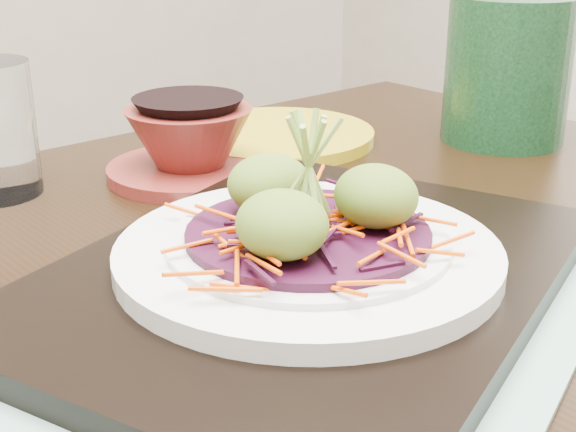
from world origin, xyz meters
TOP-DOWN VIEW (x-y plane):
  - dining_table at (0.00, -0.04)m, footprint 1.13×0.77m
  - placemat at (0.03, -0.08)m, footprint 0.53×0.47m
  - serving_tray at (0.03, -0.08)m, footprint 0.45×0.40m
  - white_plate at (0.03, -0.08)m, footprint 0.25×0.25m
  - cabbage_bed at (0.03, -0.08)m, footprint 0.16×0.16m
  - carrot_julienne at (0.03, -0.08)m, footprint 0.19×0.19m
  - guacamole_scoops at (0.03, -0.08)m, footprint 0.13×0.12m
  - scallion_garnish at (0.03, -0.08)m, footprint 0.06×0.06m
  - terracotta_bowl_set at (0.10, 0.16)m, footprint 0.20×0.20m
  - yellow_plate at (0.23, 0.21)m, footprint 0.27×0.27m
  - green_jar at (0.42, 0.06)m, footprint 0.16×0.16m

SIDE VIEW (x-z plane):
  - dining_table at x=0.00m, z-range 0.25..0.95m
  - placemat at x=0.03m, z-range 0.69..0.69m
  - yellow_plate at x=0.23m, z-range 0.69..0.70m
  - serving_tray at x=0.03m, z-range 0.69..0.71m
  - terracotta_bowl_set at x=0.10m, z-range 0.69..0.75m
  - white_plate at x=0.03m, z-range 0.71..0.73m
  - cabbage_bed at x=0.03m, z-range 0.73..0.74m
  - carrot_julienne at x=0.03m, z-range 0.73..0.75m
  - guacamole_scoops at x=0.03m, z-range 0.73..0.78m
  - green_jar at x=0.42m, z-range 0.69..0.84m
  - scallion_garnish at x=0.03m, z-range 0.73..0.82m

